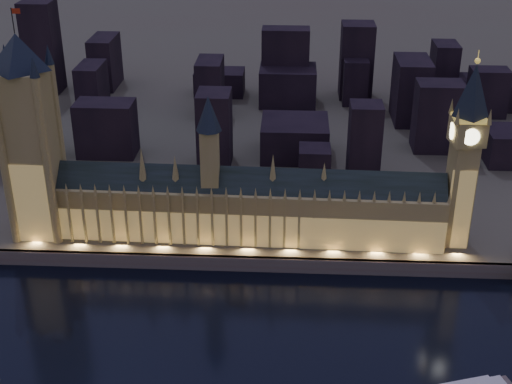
{
  "coord_description": "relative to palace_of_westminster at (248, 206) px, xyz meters",
  "views": [
    {
      "loc": [
        22.26,
        -267.22,
        196.85
      ],
      "look_at": [
        5.0,
        55.0,
        38.0
      ],
      "focal_mm": 50.0,
      "sensor_mm": 36.0,
      "label": 1
    }
  ],
  "objects": [
    {
      "name": "victoria_tower",
      "position": [
        -110.31,
        0.18,
        40.85
      ],
      "size": [
        31.68,
        31.68,
        119.41
      ],
      "color": "olive",
      "rests_on": "north_bank"
    },
    {
      "name": "embankment_wall",
      "position": [
        -0.31,
        -20.74,
        -22.37
      ],
      "size": [
        2000.0,
        2.5,
        8.0
      ],
      "primitive_type": "cube",
      "color": "brown",
      "rests_on": "ground"
    },
    {
      "name": "palace_of_westminster",
      "position": [
        0.0,
        0.0,
        0.0
      ],
      "size": [
        202.0,
        25.14,
        78.0
      ],
      "color": "olive",
      "rests_on": "north_bank"
    },
    {
      "name": "elizabeth_tower",
      "position": [
        107.69,
        0.18,
        38.57
      ],
      "size": [
        18.0,
        18.0,
        102.37
      ],
      "color": "olive",
      "rests_on": "north_bank"
    },
    {
      "name": "north_bank",
      "position": [
        -0.31,
        458.26,
        -22.37
      ],
      "size": [
        2000.0,
        960.0,
        8.0
      ],
      "primitive_type": "cube",
      "color": "#4E433A",
      "rests_on": "ground"
    },
    {
      "name": "city_backdrop",
      "position": [
        32.85,
        184.04,
        3.16
      ],
      "size": [
        468.27,
        215.63,
        74.83
      ],
      "color": "black",
      "rests_on": "north_bank"
    },
    {
      "name": "ground_plane",
      "position": [
        -0.31,
        -61.74,
        -26.37
      ],
      "size": [
        2000.0,
        2000.0,
        0.0
      ],
      "primitive_type": "plane",
      "color": "black",
      "rests_on": "ground"
    }
  ]
}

